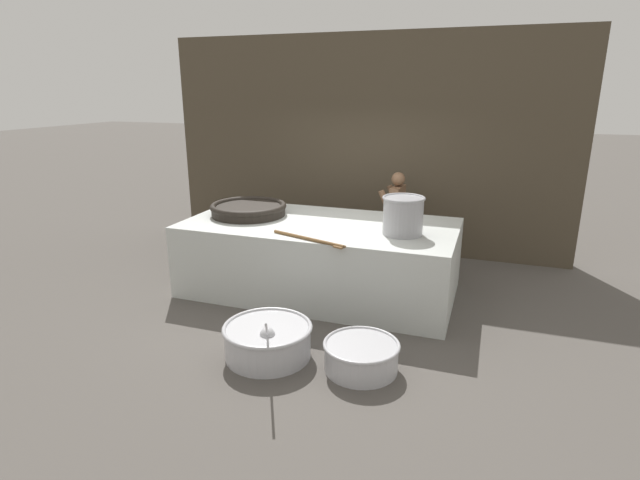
% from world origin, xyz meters
% --- Properties ---
extents(ground_plane, '(60.00, 60.00, 0.00)m').
position_xyz_m(ground_plane, '(0.00, 0.00, 0.00)').
color(ground_plane, '#56514C').
extents(back_wall, '(7.06, 0.24, 3.66)m').
position_xyz_m(back_wall, '(0.00, 2.26, 1.83)').
color(back_wall, '#4C4233').
rests_on(back_wall, ground_plane).
extents(hearth_platform, '(3.70, 1.86, 1.00)m').
position_xyz_m(hearth_platform, '(0.00, 0.00, 0.50)').
color(hearth_platform, silver).
rests_on(hearth_platform, ground_plane).
extents(giant_wok_near, '(1.11, 1.11, 0.18)m').
position_xyz_m(giant_wok_near, '(-1.12, 0.06, 1.10)').
color(giant_wok_near, black).
rests_on(giant_wok_near, hearth_platform).
extents(stock_pot, '(0.54, 0.54, 0.49)m').
position_xyz_m(stock_pot, '(1.17, -0.19, 1.25)').
color(stock_pot, '#9E9EA3').
rests_on(stock_pot, hearth_platform).
extents(stirring_paddle, '(1.04, 0.40, 0.04)m').
position_xyz_m(stirring_paddle, '(0.19, -0.85, 1.02)').
color(stirring_paddle, brown).
rests_on(stirring_paddle, hearth_platform).
extents(cook, '(0.37, 0.57, 1.53)m').
position_xyz_m(cook, '(0.79, 1.41, 0.83)').
color(cook, brown).
rests_on(cook, ground_plane).
extents(prep_bowl_vegetables, '(0.96, 1.18, 0.76)m').
position_xyz_m(prep_bowl_vegetables, '(0.09, -1.92, 0.20)').
color(prep_bowl_vegetables, '#B7B7BC').
rests_on(prep_bowl_vegetables, ground_plane).
extents(prep_bowl_meat, '(0.79, 0.79, 0.30)m').
position_xyz_m(prep_bowl_meat, '(1.10, -1.85, 0.17)').
color(prep_bowl_meat, '#B7B7BC').
rests_on(prep_bowl_meat, ground_plane).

